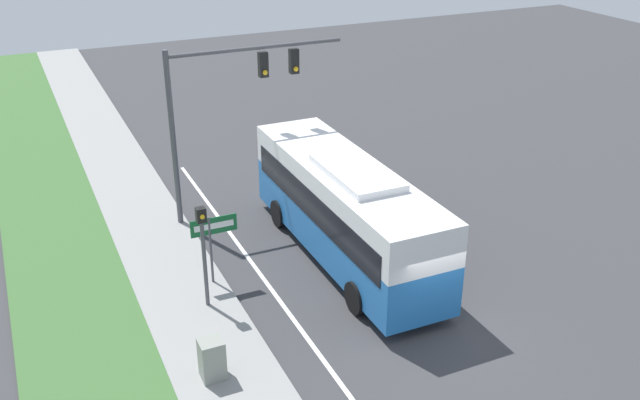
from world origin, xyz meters
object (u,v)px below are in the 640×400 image
object	(u,v)px
signal_gantry	(225,96)
utility_cabinet	(212,359)
pedestrian_signal	(203,242)
bus	(346,206)
street_sign	(213,235)

from	to	relation	value
signal_gantry	utility_cabinet	bearing A→B (deg)	-111.00
utility_cabinet	pedestrian_signal	bearing A→B (deg)	75.81
bus	utility_cabinet	bearing A→B (deg)	-143.96
bus	street_sign	distance (m)	4.52
signal_gantry	pedestrian_signal	world-z (taller)	signal_gantry
signal_gantry	pedestrian_signal	bearing A→B (deg)	-114.64
bus	street_sign	bearing A→B (deg)	177.89
pedestrian_signal	utility_cabinet	size ratio (longest dim) A/B	3.01
bus	street_sign	xyz separation A→B (m)	(-4.51, 0.17, -0.16)
signal_gantry	utility_cabinet	world-z (taller)	signal_gantry
signal_gantry	street_sign	distance (m)	5.79
utility_cabinet	street_sign	bearing A→B (deg)	72.10
pedestrian_signal	street_sign	world-z (taller)	pedestrian_signal
signal_gantry	bus	bearing A→B (deg)	-62.28
bus	utility_cabinet	distance (m)	7.48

